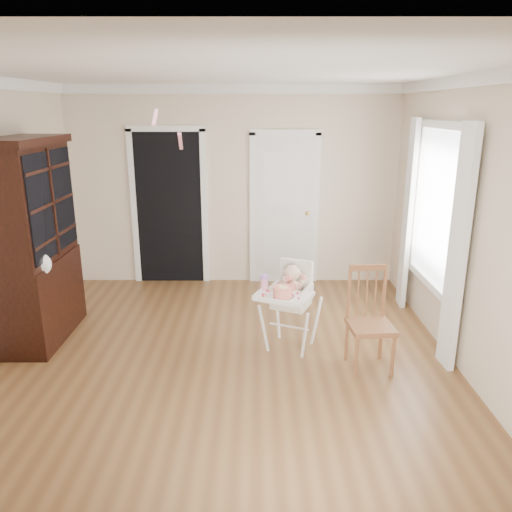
{
  "coord_description": "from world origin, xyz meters",
  "views": [
    {
      "loc": [
        0.31,
        -4.35,
        2.4
      ],
      "look_at": [
        0.31,
        0.28,
        1.03
      ],
      "focal_mm": 35.0,
      "sensor_mm": 36.0,
      "label": 1
    }
  ],
  "objects_px": {
    "sippy_cup": "(264,282)",
    "dining_chair": "(370,322)",
    "cake": "(282,292)",
    "china_cabinet": "(35,242)",
    "high_chair": "(291,296)"
  },
  "relations": [
    {
      "from": "sippy_cup",
      "to": "dining_chair",
      "type": "relative_size",
      "value": 0.2
    },
    {
      "from": "cake",
      "to": "dining_chair",
      "type": "xyz_separation_m",
      "value": [
        0.82,
        -0.17,
        -0.24
      ]
    },
    {
      "from": "sippy_cup",
      "to": "china_cabinet",
      "type": "relative_size",
      "value": 0.09
    },
    {
      "from": "cake",
      "to": "china_cabinet",
      "type": "relative_size",
      "value": 0.11
    },
    {
      "from": "high_chair",
      "to": "sippy_cup",
      "type": "height_order",
      "value": "high_chair"
    },
    {
      "from": "china_cabinet",
      "to": "sippy_cup",
      "type": "bearing_deg",
      "value": -6.96
    },
    {
      "from": "high_chair",
      "to": "sippy_cup",
      "type": "distance_m",
      "value": 0.31
    },
    {
      "from": "cake",
      "to": "dining_chair",
      "type": "distance_m",
      "value": 0.87
    },
    {
      "from": "china_cabinet",
      "to": "dining_chair",
      "type": "distance_m",
      "value": 3.49
    },
    {
      "from": "cake",
      "to": "sippy_cup",
      "type": "height_order",
      "value": "sippy_cup"
    },
    {
      "from": "cake",
      "to": "china_cabinet",
      "type": "height_order",
      "value": "china_cabinet"
    },
    {
      "from": "cake",
      "to": "sippy_cup",
      "type": "xyz_separation_m",
      "value": [
        -0.17,
        0.2,
        0.03
      ]
    },
    {
      "from": "dining_chair",
      "to": "cake",
      "type": "bearing_deg",
      "value": 163.42
    },
    {
      "from": "cake",
      "to": "china_cabinet",
      "type": "distance_m",
      "value": 2.62
    },
    {
      "from": "cake",
      "to": "china_cabinet",
      "type": "bearing_deg",
      "value": 169.15
    }
  ]
}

